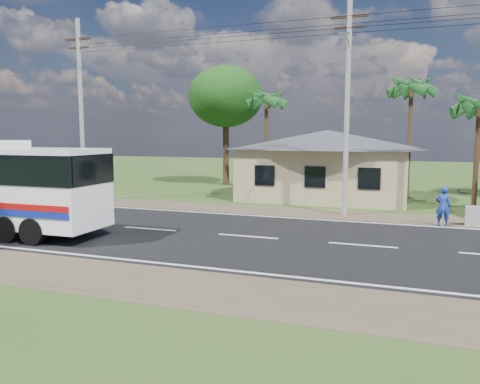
# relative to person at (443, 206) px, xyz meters

# --- Properties ---
(ground) EXTENTS (120.00, 120.00, 0.00)m
(ground) POSITION_rel_person_xyz_m (-7.53, -5.10, -0.91)
(ground) COLOR #2A491A
(ground) RESTS_ON ground
(road) EXTENTS (120.00, 16.00, 0.03)m
(road) POSITION_rel_person_xyz_m (-7.53, -5.10, -0.90)
(road) COLOR black
(road) RESTS_ON ground
(house) EXTENTS (12.40, 10.00, 5.00)m
(house) POSITION_rel_person_xyz_m (-6.53, 7.89, 1.74)
(house) COLOR tan
(house) RESTS_ON ground
(utility_poles) EXTENTS (32.80, 2.22, 11.00)m
(utility_poles) POSITION_rel_person_xyz_m (-4.86, 1.38, 4.86)
(utility_poles) COLOR #9E9E99
(utility_poles) RESTS_ON ground
(palm_near) EXTENTS (2.80, 2.80, 6.70)m
(palm_near) POSITION_rel_person_xyz_m (1.97, 5.90, 4.80)
(palm_near) COLOR #47301E
(palm_near) RESTS_ON ground
(palm_mid) EXTENTS (2.80, 2.80, 8.20)m
(palm_mid) POSITION_rel_person_xyz_m (-1.53, 10.40, 6.25)
(palm_mid) COLOR #47301E
(palm_mid) RESTS_ON ground
(palm_far) EXTENTS (2.80, 2.80, 7.70)m
(palm_far) POSITION_rel_person_xyz_m (-11.53, 10.90, 5.77)
(palm_far) COLOR #47301E
(palm_far) RESTS_ON ground
(tree_behind_house) EXTENTS (6.00, 6.00, 9.61)m
(tree_behind_house) POSITION_rel_person_xyz_m (-15.53, 12.90, 6.21)
(tree_behind_house) COLOR #47301E
(tree_behind_house) RESTS_ON ground
(person) EXTENTS (0.72, 0.53, 1.81)m
(person) POSITION_rel_person_xyz_m (0.00, 0.00, 0.00)
(person) COLOR #1B3798
(person) RESTS_ON ground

